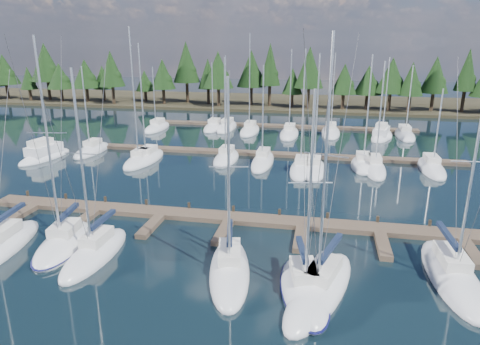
% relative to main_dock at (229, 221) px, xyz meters
% --- Properties ---
extents(ground, '(260.00, 260.00, 0.00)m').
position_rel_main_dock_xyz_m(ground, '(0.00, 12.64, -0.20)').
color(ground, black).
rests_on(ground, ground).
extents(far_shore, '(220.00, 30.00, 0.60)m').
position_rel_main_dock_xyz_m(far_shore, '(0.00, 72.64, 0.10)').
color(far_shore, '#2F2A1A').
rests_on(far_shore, ground).
extents(main_dock, '(44.00, 6.13, 0.90)m').
position_rel_main_dock_xyz_m(main_dock, '(0.00, 0.00, 0.00)').
color(main_dock, brown).
rests_on(main_dock, ground).
extents(back_docks, '(50.00, 21.80, 0.40)m').
position_rel_main_dock_xyz_m(back_docks, '(0.00, 32.23, -0.00)').
color(back_docks, brown).
rests_on(back_docks, ground).
extents(front_sailboat_0, '(3.88, 9.82, 13.33)m').
position_rel_main_dock_xyz_m(front_sailboat_0, '(-15.14, -8.02, 0.08)').
color(front_sailboat_0, silver).
rests_on(front_sailboat_0, ground).
extents(front_sailboat_1, '(4.31, 8.27, 15.66)m').
position_rel_main_dock_xyz_m(front_sailboat_1, '(-10.98, -6.54, 0.09)').
color(front_sailboat_1, silver).
rests_on(front_sailboat_1, ground).
extents(front_sailboat_2, '(2.51, 8.09, 13.76)m').
position_rel_main_dock_xyz_m(front_sailboat_2, '(-7.95, -7.49, 0.09)').
color(front_sailboat_2, silver).
rests_on(front_sailboat_2, ground).
extents(front_sailboat_3, '(4.35, 9.42, 13.43)m').
position_rel_main_dock_xyz_m(front_sailboat_3, '(1.77, -7.95, 0.08)').
color(front_sailboat_3, silver).
rests_on(front_sailboat_3, ground).
extents(front_sailboat_4, '(4.28, 8.48, 12.97)m').
position_rel_main_dock_xyz_m(front_sailboat_4, '(6.62, -9.33, 0.08)').
color(front_sailboat_4, silver).
rests_on(front_sailboat_4, ground).
extents(front_sailboat_5, '(5.48, 10.21, 15.77)m').
position_rel_main_dock_xyz_m(front_sailboat_5, '(7.59, -9.05, 0.09)').
color(front_sailboat_5, silver).
rests_on(front_sailboat_5, ground).
extents(front_sailboat_6, '(3.24, 10.09, 14.34)m').
position_rel_main_dock_xyz_m(front_sailboat_6, '(15.75, -5.88, 0.08)').
color(front_sailboat_6, silver).
rests_on(front_sailboat_6, ground).
extents(back_sailboat_rows, '(46.28, 32.39, 16.90)m').
position_rel_main_dock_xyz_m(back_sailboat_rows, '(0.09, 27.88, 0.06)').
color(back_sailboat_rows, silver).
rests_on(back_sailboat_rows, ground).
extents(motor_yacht_left, '(3.94, 8.85, 4.27)m').
position_rel_main_dock_xyz_m(motor_yacht_left, '(-27.83, 15.54, 0.27)').
color(motor_yacht_left, silver).
rests_on(motor_yacht_left, ground).
extents(motor_yacht_right, '(4.60, 8.40, 3.98)m').
position_rel_main_dock_xyz_m(motor_yacht_right, '(16.22, 36.43, 0.24)').
color(motor_yacht_right, silver).
rests_on(motor_yacht_right, ground).
extents(tree_line, '(185.70, 11.93, 14.01)m').
position_rel_main_dock_xyz_m(tree_line, '(-2.74, 62.86, 7.31)').
color(tree_line, black).
rests_on(tree_line, far_shore).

